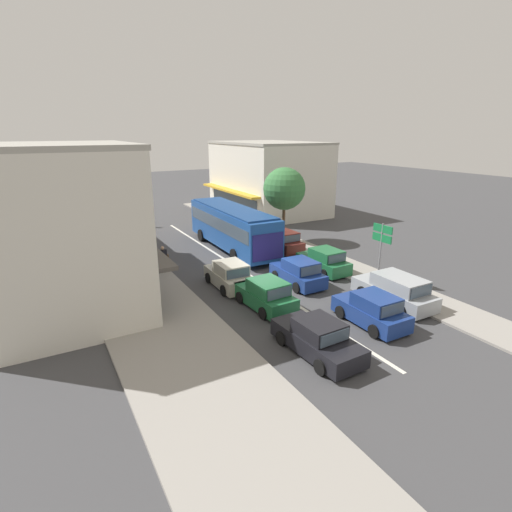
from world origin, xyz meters
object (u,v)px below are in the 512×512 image
object	(u,v)px
hatchback_behind_bus_near	(229,276)
traffic_light_downstreet	(121,196)
directional_road_sign	(382,239)
hatchback_adjacent_lane_trail	(266,295)
sedan_behind_bus_mid	(317,338)
parked_hatchback_kerb_third	(283,242)
hatchback_queue_gap_filler	(372,310)
pedestrian_with_handbag_near	(163,257)
street_tree_right	(284,189)
parked_hatchback_kerb_second	(324,261)
hatchback_adjacent_lane_lead	(298,273)
parked_wagon_kerb_front	(395,290)
city_bus	(232,225)

from	to	relation	value
hatchback_behind_bus_near	traffic_light_downstreet	distance (m)	19.18
directional_road_sign	hatchback_adjacent_lane_trail	bearing A→B (deg)	178.26
hatchback_behind_bus_near	sedan_behind_bus_mid	bearing A→B (deg)	-90.18
sedan_behind_bus_mid	parked_hatchback_kerb_third	size ratio (longest dim) A/B	1.15
hatchback_queue_gap_filler	sedan_behind_bus_mid	distance (m)	3.86
sedan_behind_bus_mid	traffic_light_downstreet	xyz separation A→B (m)	(-1.93, 27.19, 2.19)
pedestrian_with_handbag_near	street_tree_right	bearing A→B (deg)	14.21
parked_hatchback_kerb_third	street_tree_right	size ratio (longest dim) A/B	0.62
sedan_behind_bus_mid	traffic_light_downstreet	bearing A→B (deg)	94.06
hatchback_adjacent_lane_trail	street_tree_right	size ratio (longest dim) A/B	0.63
sedan_behind_bus_mid	parked_hatchback_kerb_third	distance (m)	14.50
sedan_behind_bus_mid	street_tree_right	world-z (taller)	street_tree_right
parked_hatchback_kerb_second	street_tree_right	distance (m)	8.52
parked_hatchback_kerb_second	parked_hatchback_kerb_third	size ratio (longest dim) A/B	1.01
parked_hatchback_kerb_third	street_tree_right	world-z (taller)	street_tree_right
sedan_behind_bus_mid	hatchback_adjacent_lane_trail	bearing A→B (deg)	85.12
hatchback_adjacent_lane_lead	directional_road_sign	xyz separation A→B (m)	(4.31, -2.09, 1.99)
hatchback_adjacent_lane_lead	parked_hatchback_kerb_third	xyz separation A→B (m)	(2.97, 6.22, 0.00)
street_tree_right	parked_wagon_kerb_front	bearing A→B (deg)	-97.40
directional_road_sign	street_tree_right	bearing A→B (deg)	88.89
parked_wagon_kerb_front	parked_hatchback_kerb_third	xyz separation A→B (m)	(0.17, 10.94, -0.04)
city_bus	parked_wagon_kerb_front	xyz separation A→B (m)	(2.95, -13.19, -1.14)
hatchback_queue_gap_filler	hatchback_adjacent_lane_lead	distance (m)	5.84
parked_wagon_kerb_front	pedestrian_with_handbag_near	distance (m)	13.90
parked_hatchback_kerb_second	traffic_light_downstreet	distance (m)	21.38
hatchback_queue_gap_filler	hatchback_adjacent_lane_trail	xyz separation A→B (m)	(-3.37, 3.98, 0.00)
hatchback_behind_bus_near	parked_wagon_kerb_front	xyz separation A→B (m)	(6.51, -6.32, 0.04)
hatchback_adjacent_lane_trail	hatchback_queue_gap_filler	bearing A→B (deg)	-49.71
hatchback_adjacent_lane_lead	parked_hatchback_kerb_second	xyz separation A→B (m)	(2.69, 1.00, 0.00)
hatchback_behind_bus_near	traffic_light_downstreet	bearing A→B (deg)	95.89
sedan_behind_bus_mid	hatchback_behind_bus_near	size ratio (longest dim) A/B	1.14
directional_road_sign	hatchback_queue_gap_filler	bearing A→B (deg)	-138.80
city_bus	hatchback_behind_bus_near	xyz separation A→B (m)	(-3.56, -6.87, -1.17)
directional_road_sign	city_bus	bearing A→B (deg)	112.92
hatchback_behind_bus_near	parked_hatchback_kerb_second	distance (m)	6.44
parked_hatchback_kerb_third	directional_road_sign	xyz separation A→B (m)	(1.35, -8.32, 1.99)
pedestrian_with_handbag_near	city_bus	bearing A→B (deg)	23.52
hatchback_behind_bus_near	parked_hatchback_kerb_second	xyz separation A→B (m)	(6.41, -0.59, 0.00)
hatchback_behind_bus_near	hatchback_queue_gap_filler	bearing A→B (deg)	-63.22
hatchback_adjacent_lane_lead	parked_wagon_kerb_front	size ratio (longest dim) A/B	0.82
hatchback_behind_bus_near	traffic_light_downstreet	world-z (taller)	traffic_light_downstreet
hatchback_adjacent_lane_trail	hatchback_adjacent_lane_lead	world-z (taller)	same
sedan_behind_bus_mid	pedestrian_with_handbag_near	size ratio (longest dim) A/B	2.61
hatchback_adjacent_lane_trail	sedan_behind_bus_mid	world-z (taller)	hatchback_adjacent_lane_trail
sedan_behind_bus_mid	street_tree_right	size ratio (longest dim) A/B	0.72
city_bus	parked_hatchback_kerb_third	xyz separation A→B (m)	(3.12, -2.24, -1.17)
city_bus	sedan_behind_bus_mid	size ratio (longest dim) A/B	2.56
street_tree_right	hatchback_adjacent_lane_trail	bearing A→B (deg)	-127.08
traffic_light_downstreet	pedestrian_with_handbag_near	world-z (taller)	traffic_light_downstreet
hatchback_queue_gap_filler	street_tree_right	xyz separation A→B (m)	(4.48, 14.37, 3.56)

